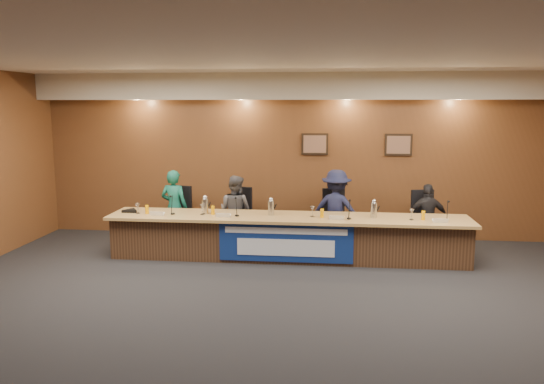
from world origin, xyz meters
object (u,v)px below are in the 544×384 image
Objects in this scene: panelist_a at (174,207)px; carafe_left at (205,206)px; office_chair_a at (176,218)px; office_chair_d at (426,224)px; panelist_c at (336,210)px; carafe_right at (374,210)px; dais_body at (288,238)px; banner at (286,243)px; speakerphone at (131,211)px; office_chair_b at (236,220)px; office_chair_c at (336,222)px; carafe_mid at (271,208)px; panelist_b at (235,211)px; panelist_d at (428,218)px.

panelist_a is 1.05m from carafe_left.
office_chair_a is 4.64m from office_chair_d.
panelist_c is 0.95m from carafe_right.
banner reaches higher than dais_body.
office_chair_a is 1.50× the size of speakerphone.
office_chair_b is 1.00× the size of office_chair_c.
carafe_mid is (-0.28, -0.01, 0.52)m from dais_body.
dais_body is at bearing 0.58° from speakerphone.
panelist_b is (1.16, 0.00, -0.04)m from panelist_a.
carafe_right is (0.61, -0.71, 0.15)m from panelist_c.
panelist_a is 0.91m from speakerphone.
dais_body is 12.50× the size of office_chair_b.
banner reaches higher than office_chair_d.
office_chair_c is at bearing -5.42° from panelist_d.
office_chair_b is 1.82× the size of carafe_left.
carafe_left is 0.82× the size of speakerphone.
panelist_b is at bearing 13.98° from panelist_c.
panelist_d is 4.66× the size of carafe_left.
dais_body is 0.42m from banner.
panelist_a reaches higher than office_chair_d.
office_chair_a is 3.74m from carafe_right.
office_chair_c is (0.83, 1.20, 0.10)m from banner.
carafe_left is (-1.43, 0.40, 0.50)m from banner.
panelist_b is 3.48m from office_chair_d.
office_chair_a is at bearing 160.29° from dais_body.
office_chair_b is at bearing 25.16° from speakerphone.
carafe_left is at bearing -96.52° from office_chair_b.
carafe_left is at bearing 177.61° from office_chair_d.
panelist_d is at bearing 14.18° from carafe_mid.
panelist_d is 5.26m from speakerphone.
carafe_left is at bearing -179.37° from dais_body.
carafe_mid is (0.74, -0.69, 0.21)m from panelist_b.
panelist_a is 1.19m from office_chair_b.
office_chair_a is at bearing 16.83° from panelist_b.
panelist_b reaches higher than banner.
panelist_b is 5.24× the size of carafe_right.
carafe_right is at bearing -1.19° from dais_body.
office_chair_d is 2.87m from carafe_mid.
panelist_a is 0.25m from office_chair_a.
panelist_a is at bearing 160.05° from carafe_mid.
carafe_mid is 0.98× the size of carafe_right.
panelist_d is at bearing 10.23° from carafe_left.
carafe_right is (2.47, -0.81, 0.40)m from office_chair_b.
speakerphone is (-2.47, -0.02, -0.10)m from carafe_mid.
carafe_right reaches higher than office_chair_b.
dais_body is 2.57m from office_chair_d.
panelist_a is (-2.19, 1.10, 0.33)m from banner.
office_chair_a and office_chair_c have the same top height.
panelist_c is 1.87m from office_chair_b.
dais_body is at bearing 178.81° from carafe_right.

